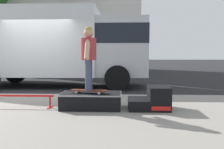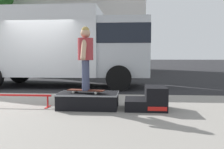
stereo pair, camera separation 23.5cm
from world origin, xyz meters
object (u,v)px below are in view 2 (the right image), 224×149
(skate_box, at_px, (88,100))
(kicker_ramp, at_px, (149,100))
(box_truck, at_px, (62,44))
(grind_rail, at_px, (18,97))
(skater_kid, at_px, (86,53))
(skateboard, at_px, (86,90))

(skate_box, bearing_deg, kicker_ramp, -0.02)
(box_truck, bearing_deg, skate_box, -68.03)
(skate_box, distance_m, box_truck, 5.16)
(grind_rail, bearing_deg, box_truck, 93.62)
(box_truck, bearing_deg, kicker_ramp, -55.68)
(grind_rail, relative_size, box_truck, 0.22)
(grind_rail, bearing_deg, kicker_ramp, -0.38)
(grind_rail, distance_m, skater_kid, 1.81)
(grind_rail, height_order, box_truck, box_truck)
(skate_box, height_order, skater_kid, skater_kid)
(skateboard, xyz_separation_m, skater_kid, (0.00, 0.00, 0.79))
(skate_box, bearing_deg, skateboard, -129.75)
(kicker_ramp, relative_size, skater_kid, 0.64)
(skate_box, distance_m, skateboard, 0.22)
(skate_box, distance_m, grind_rail, 1.57)
(skater_kid, bearing_deg, grind_rail, 177.35)
(kicker_ramp, relative_size, box_truck, 0.12)
(skateboard, bearing_deg, skater_kid, 0.00)
(kicker_ramp, distance_m, box_truck, 5.75)
(skate_box, xyz_separation_m, kicker_ramp, (1.29, -0.00, 0.02))
(skate_box, bearing_deg, skater_kid, -129.75)
(skate_box, relative_size, skater_kid, 0.96)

